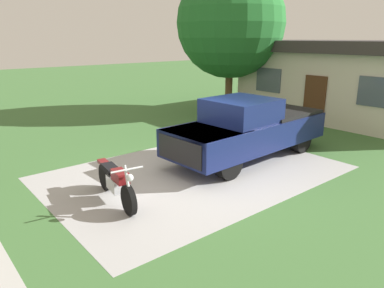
{
  "coord_description": "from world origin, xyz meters",
  "views": [
    {
      "loc": [
        7.23,
        -6.09,
        3.64
      ],
      "look_at": [
        0.11,
        -0.23,
        0.9
      ],
      "focal_mm": 33.7,
      "sensor_mm": 36.0,
      "label": 1
    }
  ],
  "objects_px": {
    "neighbor_house": "(347,79)",
    "motorcycle": "(116,182)",
    "pickup_truck": "(250,128)",
    "shade_tree": "(231,23)"
  },
  "relations": [
    {
      "from": "motorcycle",
      "to": "shade_tree",
      "type": "height_order",
      "value": "shade_tree"
    },
    {
      "from": "pickup_truck",
      "to": "shade_tree",
      "type": "height_order",
      "value": "shade_tree"
    },
    {
      "from": "shade_tree",
      "to": "neighbor_house",
      "type": "distance_m",
      "value": 6.04
    },
    {
      "from": "neighbor_house",
      "to": "motorcycle",
      "type": "bearing_deg",
      "value": -83.51
    },
    {
      "from": "motorcycle",
      "to": "neighbor_house",
      "type": "xyz_separation_m",
      "value": [
        -1.45,
        12.71,
        1.32
      ]
    },
    {
      "from": "motorcycle",
      "to": "pickup_truck",
      "type": "height_order",
      "value": "pickup_truck"
    },
    {
      "from": "pickup_truck",
      "to": "neighbor_house",
      "type": "height_order",
      "value": "neighbor_house"
    },
    {
      "from": "shade_tree",
      "to": "neighbor_house",
      "type": "xyz_separation_m",
      "value": [
        4.5,
        3.16,
        -2.5
      ]
    },
    {
      "from": "pickup_truck",
      "to": "shade_tree",
      "type": "bearing_deg",
      "value": 139.99
    },
    {
      "from": "neighbor_house",
      "to": "pickup_truck",
      "type": "bearing_deg",
      "value": -81.41
    }
  ]
}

